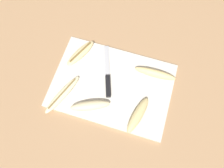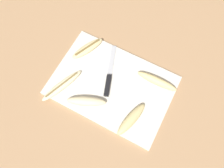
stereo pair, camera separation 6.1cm
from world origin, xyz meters
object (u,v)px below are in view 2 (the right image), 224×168
banana_spotted_left (131,119)px  banana_pale_long (62,85)px  banana_golden_short (157,81)px  banana_ripe_center (88,48)px  knife (109,80)px  banana_cream_curved (86,101)px

banana_spotted_left → banana_pale_long: bearing=-178.8°
banana_golden_short → banana_ripe_center: banana_golden_short is taller
knife → banana_cream_curved: size_ratio=1.46×
banana_pale_long → banana_golden_short: 0.41m
knife → banana_golden_short: size_ratio=1.33×
banana_spotted_left → banana_ripe_center: (-0.32, 0.20, -0.01)m
banana_pale_long → banana_ripe_center: bearing=88.3°
banana_pale_long → banana_cream_curved: bearing=-5.9°
knife → banana_ripe_center: bearing=130.7°
banana_golden_short → banana_cream_curved: size_ratio=1.10×
knife → banana_ripe_center: 0.18m
banana_spotted_left → knife: bearing=145.8°
banana_pale_long → banana_spotted_left: size_ratio=1.21×
banana_pale_long → banana_cream_curved: banana_cream_curved is taller
knife → banana_pale_long: banana_pale_long is taller
banana_spotted_left → banana_golden_short: bearing=82.7°
banana_cream_curved → banana_ripe_center: size_ratio=0.99×
knife → banana_golden_short: bearing=5.1°
banana_pale_long → banana_ripe_center: 0.21m
banana_spotted_left → banana_cream_curved: size_ratio=1.03×
knife → banana_cream_curved: 0.14m
banana_spotted_left → banana_ripe_center: 0.38m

